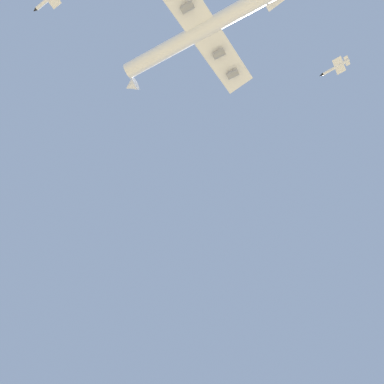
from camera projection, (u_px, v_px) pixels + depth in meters
carrier_jet at (201, 30)px, 142.19m from camera, size 55.25×67.05×21.46m
chase_jet_left_wing at (336, 67)px, 172.88m from camera, size 12.18×13.42×4.00m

